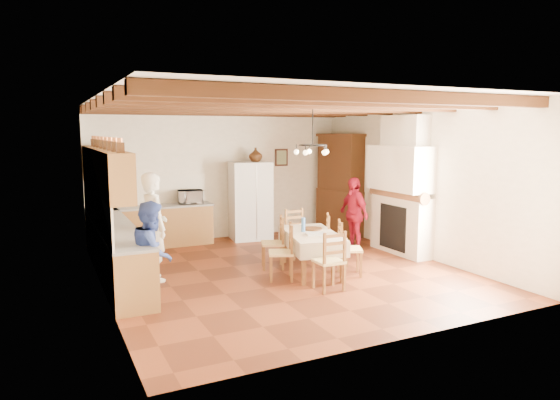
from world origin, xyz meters
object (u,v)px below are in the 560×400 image
object	(u,v)px
dining_table	(312,237)
person_woman_red	(354,214)
refrigerator	(250,201)
chair_right_far	(337,240)
hutch	(341,184)
person_woman_blue	(153,253)
chair_right_near	(350,248)
chair_end_far	(298,234)
chair_end_near	(329,260)
person_man	(154,227)
chair_left_far	(273,242)
microwave	(190,197)
chair_left_near	(281,252)

from	to	relation	value
dining_table	person_woman_red	bearing A→B (deg)	33.84
refrigerator	chair_right_far	size ratio (longest dim) A/B	1.87
hutch	chair_right_far	distance (m)	2.99
person_woman_blue	chair_right_far	bearing A→B (deg)	-60.06
chair_right_near	person_woman_red	xyz separation A→B (m)	(1.11, 1.53, 0.29)
dining_table	person_woman_blue	bearing A→B (deg)	-171.49
dining_table	chair_right_near	bearing A→B (deg)	-41.87
hutch	chair_end_far	bearing A→B (deg)	-148.49
dining_table	person_woman_red	world-z (taller)	person_woman_red
chair_end_near	person_man	xyz separation A→B (m)	(-2.35, 1.72, 0.43)
chair_right_near	dining_table	bearing A→B (deg)	73.76
hutch	chair_left_far	bearing A→B (deg)	-150.29
chair_left_far	chair_right_far	world-z (taller)	same
microwave	chair_left_near	bearing A→B (deg)	-70.93
dining_table	chair_right_far	xyz separation A→B (m)	(0.66, 0.21, -0.15)
chair_end_far	microwave	xyz separation A→B (m)	(-1.55, 2.17, 0.57)
refrigerator	chair_right_near	xyz separation A→B (m)	(0.42, -3.50, -0.42)
chair_end_near	microwave	xyz separation A→B (m)	(-1.04, 4.18, 0.57)
hutch	chair_right_near	distance (m)	3.62
chair_right_far	chair_end_far	size ratio (longest dim) A/B	1.00
person_woman_red	refrigerator	bearing A→B (deg)	-142.89
refrigerator	microwave	distance (m)	1.39
refrigerator	microwave	world-z (taller)	refrigerator
chair_left_near	chair_right_near	size ratio (longest dim) A/B	1.00
microwave	dining_table	bearing A→B (deg)	-59.08
person_woman_red	microwave	world-z (taller)	person_woman_red
chair_end_far	person_woman_red	world-z (taller)	person_woman_red
chair_left_near	chair_right_far	bearing A→B (deg)	128.96
chair_left_near	chair_left_far	world-z (taller)	same
chair_end_near	person_woman_blue	world-z (taller)	person_woman_blue
refrigerator	person_woman_red	world-z (taller)	refrigerator
chair_end_near	person_woman_red	world-z (taller)	person_woman_red
chair_left_near	person_man	world-z (taller)	person_man
hutch	refrigerator	bearing A→B (deg)	162.04
hutch	microwave	size ratio (longest dim) A/B	4.52
hutch	chair_end_far	world-z (taller)	hutch
chair_left_near	microwave	bearing A→B (deg)	-146.57
person_woman_blue	dining_table	bearing A→B (deg)	-61.82
chair_left_near	person_woman_red	world-z (taller)	person_woman_red
chair_end_far	person_woman_blue	world-z (taller)	person_woman_blue
chair_left_far	person_man	world-z (taller)	person_man
dining_table	chair_right_near	distance (m)	0.70
chair_left_far	microwave	distance (m)	2.82
person_woman_red	chair_left_near	bearing A→B (deg)	-62.20
dining_table	chair_end_far	bearing A→B (deg)	75.47
chair_left_far	chair_right_far	size ratio (longest dim) A/B	1.00
person_woman_blue	chair_right_near	bearing A→B (deg)	-70.75
hutch	chair_right_far	bearing A→B (deg)	-130.91
dining_table	chair_end_far	distance (m)	1.05
refrigerator	chair_right_near	distance (m)	3.55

